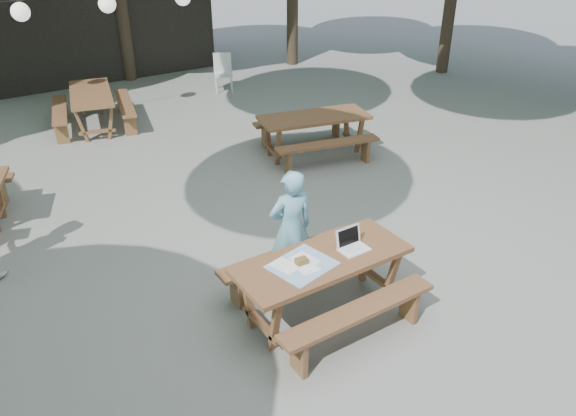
{
  "coord_description": "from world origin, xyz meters",
  "views": [
    {
      "loc": [
        -3.55,
        -5.65,
        4.2
      ],
      "look_at": [
        -0.42,
        -0.86,
        1.05
      ],
      "focal_mm": 35.0,
      "sensor_mm": 36.0,
      "label": 1
    }
  ],
  "objects": [
    {
      "name": "main_picnic_table",
      "position": [
        -0.42,
        -1.56,
        0.39
      ],
      "size": [
        2.0,
        1.58,
        0.75
      ],
      "color": "brown",
      "rests_on": "ground"
    },
    {
      "name": "plastic_chair",
      "position": [
        2.62,
        6.74,
        0.26
      ],
      "size": [
        0.58,
        0.58,
        0.9
      ],
      "rotation": [
        0.0,
        0.0,
        -0.42
      ],
      "color": "silver",
      "rests_on": "ground"
    },
    {
      "name": "woman",
      "position": [
        -0.38,
        -0.85,
        0.76
      ],
      "size": [
        0.6,
        0.44,
        1.51
      ],
      "primitive_type": "imported",
      "rotation": [
        0.0,
        0.0,
        2.99
      ],
      "color": "#6EB2CA",
      "rests_on": "ground"
    },
    {
      "name": "ground",
      "position": [
        0.0,
        0.0,
        0.0
      ],
      "size": [
        80.0,
        80.0,
        0.0
      ],
      "primitive_type": "plane",
      "color": "slate",
      "rests_on": "ground"
    },
    {
      "name": "tabletop_clutter",
      "position": [
        -0.7,
        -1.55,
        0.76
      ],
      "size": [
        0.75,
        0.68,
        0.08
      ],
      "color": "#3B75C9",
      "rests_on": "main_picnic_table"
    },
    {
      "name": "picnic_table_ne",
      "position": [
        2.18,
        2.26,
        0.39
      ],
      "size": [
        2.21,
        1.97,
        0.75
      ],
      "rotation": [
        0.0,
        0.0,
        -0.23
      ],
      "color": "brown",
      "rests_on": "ground"
    },
    {
      "name": "pavilion",
      "position": [
        0.5,
        10.5,
        1.4
      ],
      "size": [
        6.0,
        3.0,
        2.8
      ],
      "primitive_type": "cube",
      "color": "black",
      "rests_on": "ground"
    },
    {
      "name": "picnic_table_far_w",
      "position": [
        -0.83,
        5.93,
        0.39
      ],
      "size": [
        1.97,
        2.21,
        0.75
      ],
      "rotation": [
        0.0,
        0.0,
        1.34
      ],
      "color": "brown",
      "rests_on": "ground"
    },
    {
      "name": "paper_lanterns",
      "position": [
        -0.19,
        6.0,
        2.4
      ],
      "size": [
        9.0,
        0.34,
        0.38
      ],
      "color": "black",
      "rests_on": "ground"
    },
    {
      "name": "laptop",
      "position": [
        -0.04,
        -1.58,
        0.81
      ],
      "size": [
        0.33,
        0.26,
        0.24
      ],
      "rotation": [
        0.0,
        0.0,
        0.01
      ],
      "color": "white",
      "rests_on": "main_picnic_table"
    }
  ]
}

